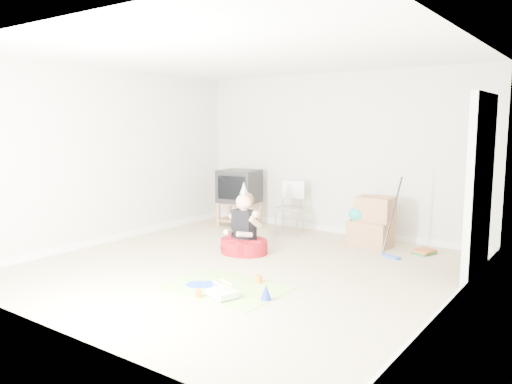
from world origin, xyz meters
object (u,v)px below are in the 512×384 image
Objects in this scene: birthday_cake at (222,294)px; crt_tv at (239,186)px; tv_stand at (239,212)px; seated_woman at (244,238)px; cardboard_boxes at (372,223)px; folding_chair at (290,208)px.

crt_tv is at bearing 124.75° from birthday_cake.
seated_woman is at bearing -50.45° from tv_stand.
seated_woman reaches higher than cardboard_boxes.
tv_stand is at bearing 129.55° from seated_woman.
crt_tv is 0.65× the size of seated_woman.
folding_chair is at bearing 1.86° from tv_stand.
cardboard_boxes is (2.45, -0.01, 0.10)m from tv_stand.
seated_woman is at bearing -84.37° from folding_chair.
folding_chair is 0.88× the size of seated_woman.
cardboard_boxes is at bearing -1.63° from folding_chair.
seated_woman is 2.94× the size of birthday_cake.
birthday_cake is at bearing -63.08° from crt_tv.
cardboard_boxes is at bearing -0.18° from tv_stand.
seated_woman is (1.15, -1.40, -0.04)m from tv_stand.
birthday_cake is at bearing -55.25° from tv_stand.
seated_woman reaches higher than birthday_cake.
seated_woman is at bearing -132.92° from cardboard_boxes.
seated_woman is (-1.29, -1.39, -0.14)m from cardboard_boxes.
cardboard_boxes is 3.01m from birthday_cake.
seated_woman reaches higher than crt_tv.
cardboard_boxes is at bearing 47.08° from seated_woman.
seated_woman is at bearing 119.98° from birthday_cake.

